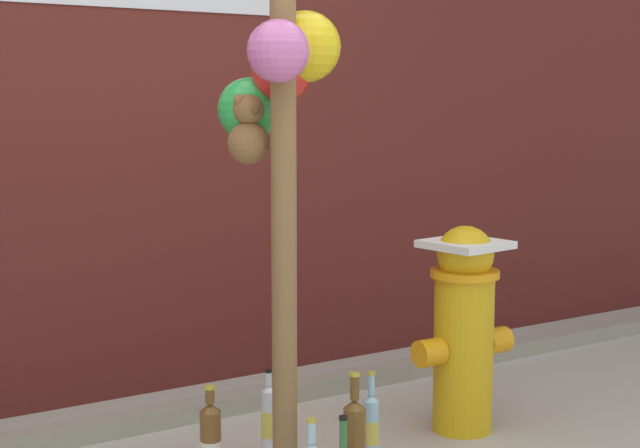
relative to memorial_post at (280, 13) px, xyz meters
The scene contains 7 objects.
curb_strip 1.80m from the memorial_post, 100.77° to the left, with size 8.00×0.12×0.08m, color gray.
memorial_post is the anchor object (origin of this frame).
fire_hydrant 1.51m from the memorial_post, ahead, with size 0.47×0.33×0.85m.
bottle_0 1.52m from the memorial_post, 70.50° to the left, with size 0.06×0.06×0.35m.
bottle_3 1.55m from the memorial_post, ahead, with size 0.06×0.06×0.35m.
bottle_4 1.49m from the memorial_post, 37.52° to the right, with size 0.08×0.08×0.42m.
bottle_5 1.52m from the memorial_post, 141.25° to the left, with size 0.08×0.08×0.36m.
Camera 1 is at (-1.42, -2.28, 1.36)m, focal length 52.50 mm.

